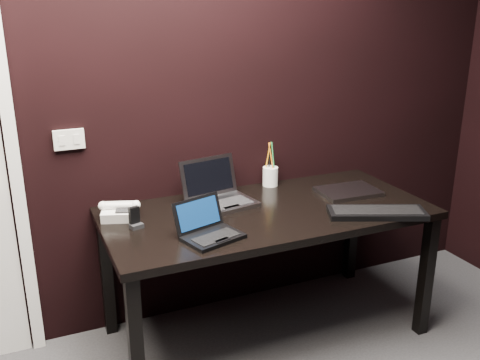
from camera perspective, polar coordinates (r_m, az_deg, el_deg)
name	(u,v)px	position (r m, az deg, el deg)	size (l,w,h in m)	color
wall_back	(186,95)	(2.90, -5.82, 9.02)	(4.00, 4.00, 0.00)	black
wall_switch	(69,139)	(2.81, -17.78, 4.14)	(0.15, 0.02, 0.10)	silver
desk	(267,223)	(2.83, 2.92, -4.63)	(1.70, 0.80, 0.74)	black
netbook	(209,230)	(2.47, -3.34, -5.37)	(0.32, 0.30, 0.17)	black
silver_laptop	(219,196)	(2.86, -2.24, -1.75)	(0.38, 0.35, 0.23)	#9E9EA4
ext_keyboard	(377,212)	(2.81, 14.39, -3.37)	(0.52, 0.35, 0.03)	black
closed_laptop	(348,191)	(3.09, 11.48, -1.20)	(0.34, 0.25, 0.02)	gray
desk_phone	(120,211)	(2.74, -12.67, -3.27)	(0.22, 0.20, 0.10)	silver
mobile_phone	(135,220)	(2.62, -11.14, -4.20)	(0.07, 0.06, 0.10)	black
pen_cup	(270,176)	(3.15, 3.25, 0.48)	(0.11, 0.11, 0.26)	white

